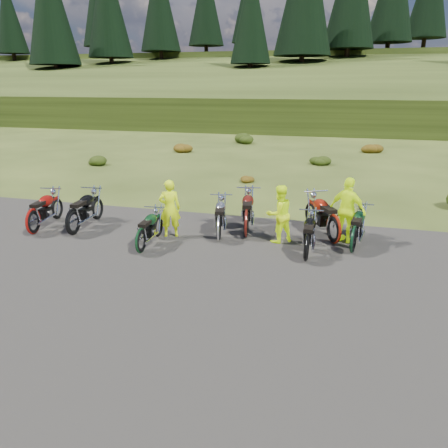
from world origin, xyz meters
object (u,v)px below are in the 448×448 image
(motorcycle_0, at_px, (75,236))
(person_middle, at_px, (170,209))
(motorcycle_3, at_px, (219,242))
(motorcycle_7, at_px, (352,253))

(motorcycle_0, height_order, person_middle, person_middle)
(motorcycle_0, distance_m, person_middle, 2.94)
(person_middle, bearing_deg, motorcycle_3, 159.93)
(motorcycle_0, xyz_separation_m, person_middle, (2.75, 0.64, 0.83))
(motorcycle_7, distance_m, person_middle, 5.11)
(motorcycle_0, relative_size, person_middle, 1.33)
(motorcycle_7, bearing_deg, person_middle, 99.22)
(motorcycle_3, xyz_separation_m, motorcycle_7, (3.59, 0.07, 0.00))
(motorcycle_3, distance_m, motorcycle_7, 3.60)
(motorcycle_3, distance_m, person_middle, 1.66)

